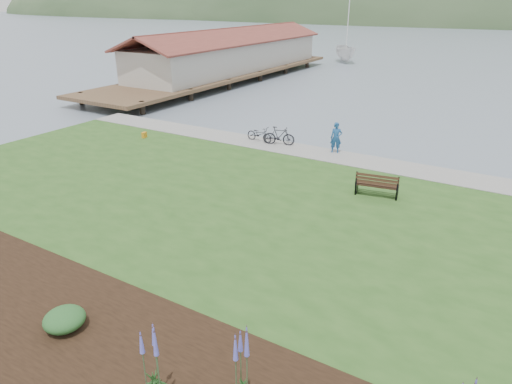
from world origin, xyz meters
TOP-DOWN VIEW (x-y plane):
  - ground at (0.00, 0.00)m, footprint 600.00×600.00m
  - lawn at (0.00, -2.00)m, footprint 34.00×20.00m
  - shoreline_path at (0.00, 6.90)m, footprint 34.00×2.20m
  - garden_bed at (3.00, -9.80)m, footprint 24.00×4.40m
  - pier_pavilion at (-20.00, 27.52)m, footprint 8.00×36.00m
  - park_bench at (4.24, 2.75)m, footprint 1.88×1.01m
  - person at (0.45, 7.50)m, footprint 0.87×0.74m
  - bicycle_a at (-4.27, 7.20)m, footprint 0.75×1.79m
  - bicycle_b at (-2.93, 7.20)m, footprint 1.00×1.88m
  - sailboat at (-14.21, 47.71)m, footprint 14.31×14.37m
  - pannier at (-10.77, 4.26)m, footprint 0.27×0.36m
  - echium_0 at (3.56, -10.39)m, footprint 0.62×0.62m
  - echium_1 at (5.23, -9.57)m, footprint 0.62×0.62m
  - shrub_0 at (-0.02, -9.88)m, footprint 1.07×1.07m

SIDE VIEW (x-z plane):
  - ground at x=0.00m, z-range 0.00..0.00m
  - sailboat at x=-14.21m, z-range -13.54..13.54m
  - lawn at x=0.00m, z-range 0.00..0.40m
  - shoreline_path at x=0.00m, z-range 0.40..0.43m
  - garden_bed at x=3.00m, z-range 0.40..0.44m
  - pannier at x=-10.77m, z-range 0.40..0.74m
  - shrub_0 at x=-0.02m, z-range 0.44..0.97m
  - bicycle_a at x=-4.27m, z-range 0.40..1.31m
  - bicycle_b at x=-2.93m, z-range 0.40..1.49m
  - park_bench at x=4.24m, z-range 0.40..1.50m
  - echium_0 at x=3.56m, z-range 0.18..2.34m
  - echium_1 at x=5.23m, z-range 0.17..2.55m
  - person at x=0.45m, z-range 0.40..2.41m
  - pier_pavilion at x=-20.00m, z-range -0.06..5.34m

